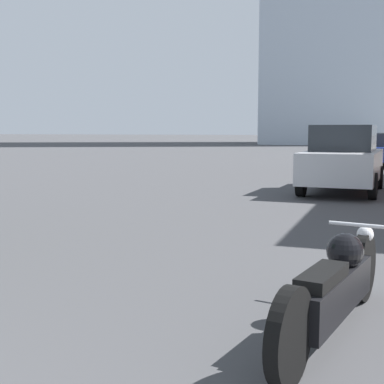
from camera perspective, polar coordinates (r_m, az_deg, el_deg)
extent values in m
cylinder|color=black|center=(5.46, 17.79, -7.67)|extent=(0.22, 0.66, 0.66)
cylinder|color=black|center=(3.60, 10.37, -14.91)|extent=(0.22, 0.66, 0.66)
cube|color=black|center=(4.51, 14.89, -10.37)|extent=(0.51, 1.55, 0.33)
sphere|color=black|center=(4.73, 16.01, -6.10)|extent=(0.31, 0.31, 0.31)
cube|color=black|center=(4.14, 13.73, -8.76)|extent=(0.34, 0.73, 0.10)
sphere|color=silver|center=(5.42, 17.99, -4.30)|extent=(0.16, 0.16, 0.16)
cylinder|color=silver|center=(5.27, 17.69, -3.40)|extent=(0.62, 0.15, 0.04)
cube|color=#BCBCC1|center=(14.82, 15.81, 2.74)|extent=(1.96, 4.36, 0.78)
cube|color=#23282D|center=(14.79, 15.90, 5.56)|extent=(1.60, 2.12, 0.68)
cylinder|color=black|center=(16.28, 13.31, 1.75)|extent=(0.22, 0.65, 0.65)
cylinder|color=black|center=(16.10, 19.33, 1.51)|extent=(0.22, 0.65, 0.65)
cylinder|color=black|center=(13.66, 11.57, 0.90)|extent=(0.22, 0.65, 0.65)
cylinder|color=black|center=(13.45, 18.73, 0.60)|extent=(0.22, 0.65, 0.65)
cube|color=#1E3899|center=(25.27, 18.09, 3.96)|extent=(1.83, 4.01, 0.60)
cube|color=#23282D|center=(25.25, 18.14, 5.30)|extent=(1.50, 1.94, 0.58)
cylinder|color=black|center=(26.52, 16.33, 3.47)|extent=(0.22, 0.67, 0.66)
cylinder|color=black|center=(26.52, 19.82, 3.35)|extent=(0.22, 0.67, 0.66)
cylinder|color=black|center=(24.08, 16.13, 3.19)|extent=(0.22, 0.67, 0.66)
cube|color=black|center=(35.62, 19.05, 4.58)|extent=(1.93, 4.32, 0.61)
cube|color=#23282D|center=(35.61, 19.09, 5.52)|extent=(1.55, 2.11, 0.57)
cylinder|color=black|center=(36.92, 17.71, 4.21)|extent=(0.24, 0.64, 0.63)
cylinder|color=black|center=(34.30, 17.77, 4.05)|extent=(0.24, 0.64, 0.63)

